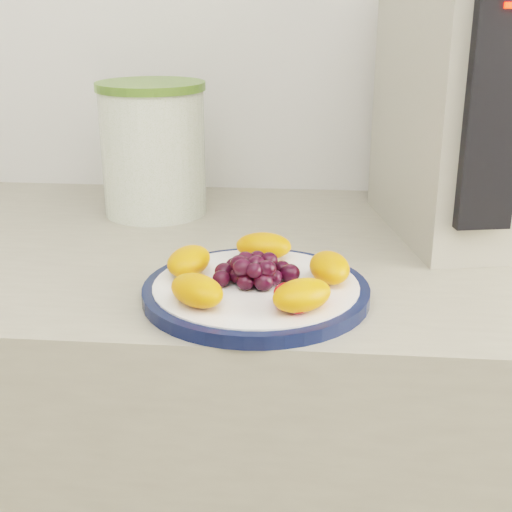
{
  "coord_description": "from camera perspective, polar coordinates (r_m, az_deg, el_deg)",
  "views": [
    {
      "loc": [
        0.03,
        0.3,
        1.22
      ],
      "look_at": [
        -0.04,
        1.02,
        0.95
      ],
      "focal_mm": 50.0,
      "sensor_mm": 36.0,
      "label": 1
    }
  ],
  "objects": [
    {
      "name": "canister_lid",
      "position": [
        1.08,
        -8.46,
        13.31
      ],
      "size": [
        0.16,
        0.16,
        0.01
      ],
      "primitive_type": "cylinder",
      "rotation": [
        0.0,
        0.0,
        -0.02
      ],
      "color": "#4E7329",
      "rests_on": "canister"
    },
    {
      "name": "appliance_panel",
      "position": [
        0.87,
        18.48,
        11.21
      ],
      "size": [
        0.07,
        0.03,
        0.28
      ],
      "primitive_type": "cube",
      "rotation": [
        0.0,
        0.0,
        0.2
      ],
      "color": "black",
      "rests_on": "appliance_body"
    },
    {
      "name": "appliance_body",
      "position": [
        1.03,
        17.7,
        12.28
      ],
      "size": [
        0.28,
        0.34,
        0.38
      ],
      "primitive_type": "cube",
      "rotation": [
        0.0,
        0.0,
        0.2
      ],
      "color": "#A7A391",
      "rests_on": "counter"
    },
    {
      "name": "appliance_led",
      "position": [
        0.85,
        19.68,
        18.38
      ],
      "size": [
        0.01,
        0.01,
        0.01
      ],
      "primitive_type": "cube",
      "rotation": [
        0.0,
        0.0,
        0.2
      ],
      "color": "#FF0C05",
      "rests_on": "appliance_panel"
    },
    {
      "name": "plate_rim",
      "position": [
        0.79,
        0.0,
        -2.89
      ],
      "size": [
        0.25,
        0.25,
        0.01
      ],
      "primitive_type": "cylinder",
      "color": "#0B1436",
      "rests_on": "counter"
    },
    {
      "name": "canister",
      "position": [
        1.1,
        -8.19,
        8.16
      ],
      "size": [
        0.16,
        0.16,
        0.19
      ],
      "primitive_type": "cylinder",
      "rotation": [
        0.0,
        0.0,
        -0.02
      ],
      "color": "#46680E",
      "rests_on": "counter"
    },
    {
      "name": "fruit_plate",
      "position": [
        0.78,
        0.22,
        -1.31
      ],
      "size": [
        0.22,
        0.21,
        0.03
      ],
      "color": "orange",
      "rests_on": "plate_face"
    },
    {
      "name": "plate_face",
      "position": [
        0.79,
        0.0,
        -2.83
      ],
      "size": [
        0.23,
        0.23,
        0.02
      ],
      "primitive_type": "cylinder",
      "color": "white",
      "rests_on": "counter"
    }
  ]
}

